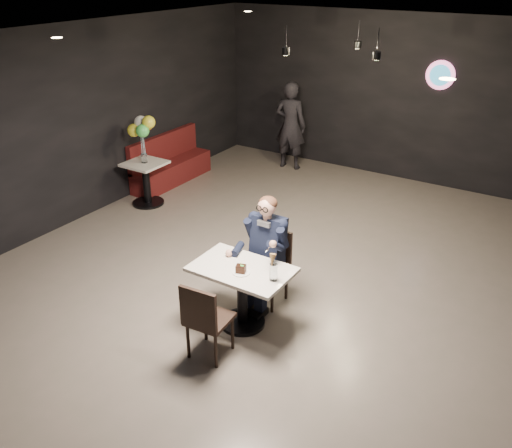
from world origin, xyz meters
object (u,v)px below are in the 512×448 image
Objects in this scene: main_table at (242,296)px; chair_near at (210,317)px; sundae_glass at (274,272)px; passerby at (290,126)px; balloon_vase at (144,158)px; seated_man at (268,250)px; side_table at (147,183)px; booth_bench at (171,159)px; chair_far at (268,269)px.

chair_near reaches higher than main_table.
sundae_glass is (0.42, 0.59, 0.39)m from chair_near.
passerby reaches higher than sundae_glass.
chair_near is 5.98× the size of balloon_vase.
sundae_glass is 1.26× the size of balloon_vase.
sundae_glass is (0.42, -0.58, 0.13)m from seated_man.
balloon_vase is at bearing 0.00° from side_table.
main_table is at bearing 85.29° from chair_near.
sundae_glass is at bearing -36.99° from booth_bench.
chair_far is at bearing -23.60° from balloon_vase.
chair_near is at bearing -90.00° from seated_man.
sundae_glass reaches higher than balloon_vase.
main_table is at bearing -31.18° from side_table.
chair_far reaches higher than side_table.
chair_far is 0.64× the size of seated_man.
chair_near is at bearing -90.00° from chair_far.
chair_near is 4.19m from balloon_vase.
passerby is (-2.10, 4.88, 0.49)m from main_table.
seated_man reaches higher than main_table.
balloon_vase is at bearing -73.30° from booth_bench.
chair_far is 0.51× the size of booth_bench.
seated_man is 4.33m from booth_bench.
chair_far and chair_near have the same top height.
balloon_vase is (-3.27, 1.98, 0.45)m from main_table.
balloon_vase is (0.30, -1.00, 0.38)m from booth_bench.
passerby is at bearing 68.06° from balloon_vase.
main_table is 5.33m from passerby.
seated_man is at bearing -34.23° from booth_bench.
main_table is 0.65m from seated_man.
sundae_glass is at bearing -28.52° from balloon_vase.
passerby is at bearing 115.91° from chair_far.
booth_bench is 1.05× the size of passerby.
balloon_vase reaches higher than booth_bench.
chair_far is 0.53× the size of passerby.
passerby is at bearing 68.06° from side_table.
chair_far is 1.19× the size of side_table.
booth_bench reaches higher than main_table.
main_table is 5.67× the size of sundae_glass.
side_table is at bearing 136.91° from chair_near.
side_table is at bearing 156.40° from seated_man.
side_table is 0.44m from balloon_vase.
chair_near is (0.00, -1.16, 0.00)m from chair_far.
sundae_glass is 5.51m from passerby.
booth_bench is at bearing 106.70° from side_table.
balloon_vase is (-3.27, 1.43, 0.11)m from seated_man.
booth_bench is at bearing 143.01° from sundae_glass.
balloon_vase is at bearing 156.40° from chair_far.
main_table is at bearing -90.00° from chair_far.
passerby is at bearing 113.32° from main_table.
chair_far is 1.16m from chair_near.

